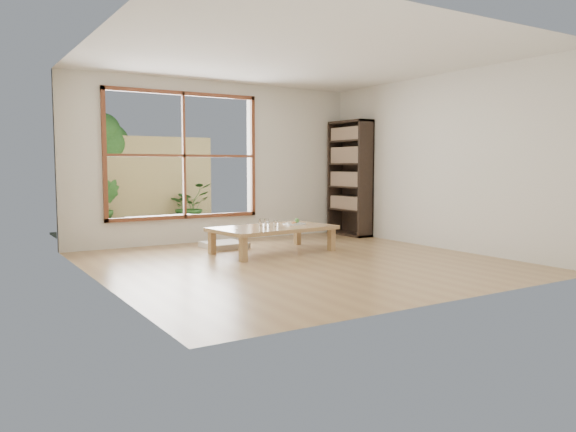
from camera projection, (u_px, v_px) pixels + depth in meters
name	position (u px, v px, depth m)	size (l,w,h in m)	color
ground	(298.00, 262.00, 7.25)	(5.00, 5.00, 0.00)	#A98554
low_table	(273.00, 230.00, 8.03)	(1.81, 1.14, 0.38)	#A3794F
floor_cushion	(224.00, 245.00, 8.52)	(0.59, 0.59, 0.09)	beige
bookshelf	(350.00, 178.00, 9.98)	(0.33, 0.91, 2.03)	black
glass_tall	(266.00, 223.00, 7.90)	(0.07, 0.07, 0.12)	silver
glass_mid	(276.00, 223.00, 8.03)	(0.06, 0.06, 0.09)	silver
glass_short	(262.00, 222.00, 8.10)	(0.08, 0.08, 0.10)	silver
glass_small	(267.00, 225.00, 7.91)	(0.06, 0.06, 0.08)	silver
food_tray	(295.00, 223.00, 8.29)	(0.29, 0.21, 0.09)	white
deck	(161.00, 236.00, 9.95)	(2.80, 2.00, 0.05)	#383128
garden_bench	(161.00, 219.00, 9.48)	(1.20, 0.45, 0.37)	black
bamboo_fence	(143.00, 184.00, 10.72)	(2.80, 0.06, 1.80)	#CFBF6A
shrub_right	(190.00, 206.00, 10.85)	(0.79, 0.69, 0.88)	#2E6324
shrub_left	(104.00, 207.00, 9.90)	(0.54, 0.43, 0.98)	#2E6324
garden_tree	(102.00, 145.00, 10.55)	(1.04, 0.85, 2.22)	#4C3D2D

